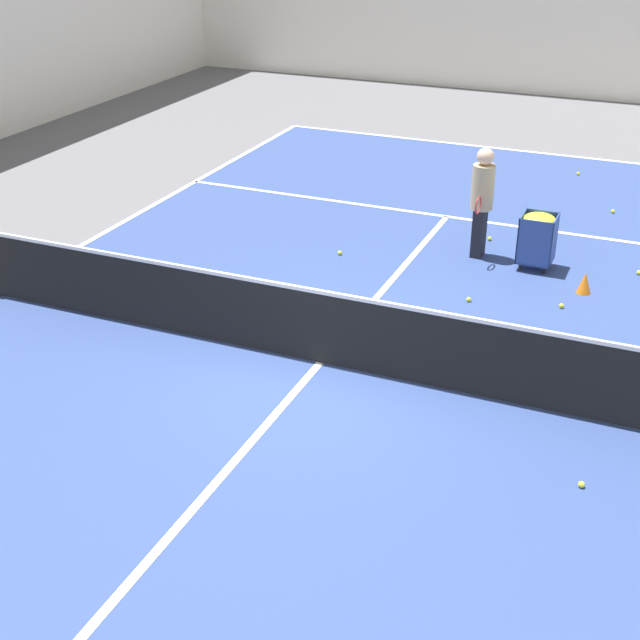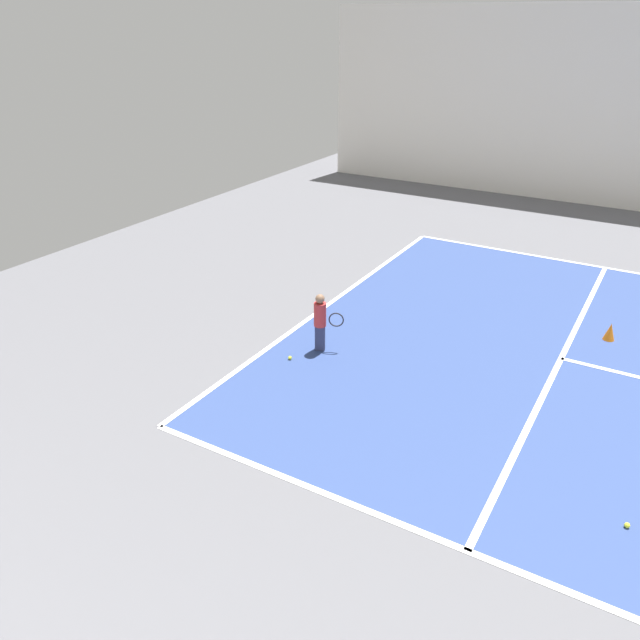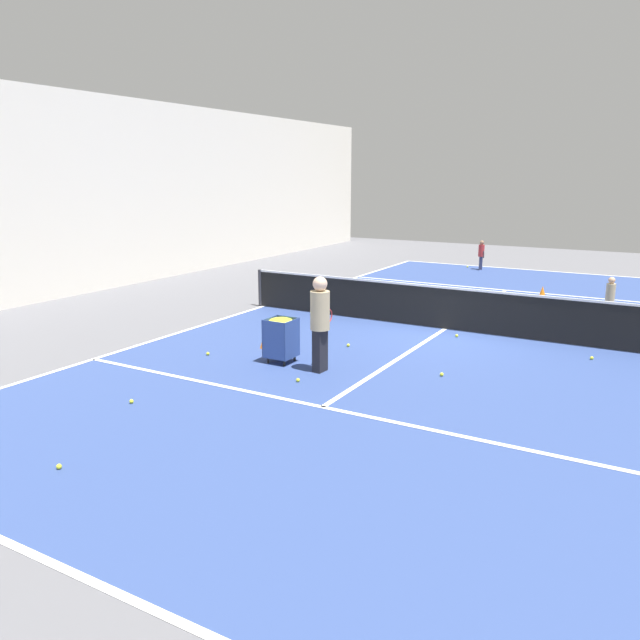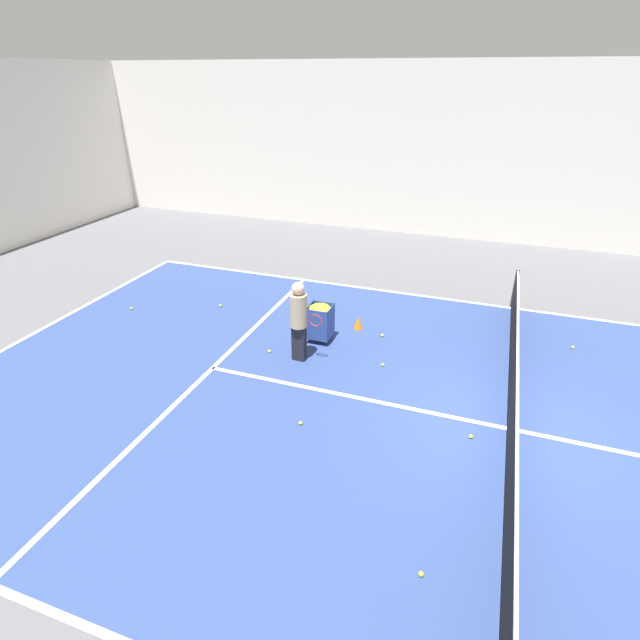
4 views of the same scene
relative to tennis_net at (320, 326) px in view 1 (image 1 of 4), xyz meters
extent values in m
plane|color=#5B5B60|center=(0.00, 0.00, -0.53)|extent=(37.20, 37.20, 0.00)
cube|color=navy|center=(0.00, 0.00, -0.53)|extent=(10.55, 21.45, 0.00)
cube|color=white|center=(0.00, 10.73, -0.53)|extent=(10.55, 0.10, 0.00)
cube|color=white|center=(0.00, 5.90, -0.53)|extent=(10.55, 0.10, 0.00)
cube|color=white|center=(0.00, 0.00, -0.53)|extent=(0.10, 11.80, 0.00)
cube|color=black|center=(0.00, 0.00, -0.03)|extent=(10.65, 0.03, 0.96)
cube|color=white|center=(0.00, 0.00, 0.47)|extent=(10.65, 0.04, 0.05)
cube|color=black|center=(0.96, 4.31, -0.13)|extent=(0.19, 0.30, 0.81)
cylinder|color=tan|center=(0.96, 4.31, 0.64)|extent=(0.38, 0.38, 0.72)
sphere|color=beige|center=(0.96, 4.31, 1.13)|extent=(0.27, 0.27, 0.27)
torus|color=#B22D2D|center=(0.99, 3.95, 0.46)|extent=(0.04, 0.28, 0.28)
cube|color=#2D478C|center=(1.92, 4.18, -0.40)|extent=(0.54, 0.54, 0.02)
cube|color=#2D478C|center=(1.92, 3.92, -0.03)|extent=(0.54, 0.02, 0.74)
cube|color=#2D478C|center=(1.92, 4.44, -0.03)|extent=(0.54, 0.02, 0.74)
cube|color=#2D478C|center=(1.66, 4.18, -0.03)|extent=(0.02, 0.54, 0.74)
cube|color=#2D478C|center=(2.18, 4.18, -0.03)|extent=(0.02, 0.54, 0.74)
ellipsoid|color=yellow|center=(1.92, 4.18, 0.28)|extent=(0.50, 0.50, 0.16)
cylinder|color=black|center=(1.73, 3.99, -0.47)|extent=(0.05, 0.05, 0.13)
cylinder|color=black|center=(2.11, 3.99, -0.47)|extent=(0.05, 0.05, 0.13)
cylinder|color=black|center=(1.73, 4.37, -0.47)|extent=(0.05, 0.05, 0.13)
cylinder|color=black|center=(2.11, 4.37, -0.47)|extent=(0.05, 0.05, 0.13)
cone|color=orange|center=(2.78, 3.50, -0.37)|extent=(0.21, 0.21, 0.32)
sphere|color=yellow|center=(2.76, 7.29, -0.50)|extent=(0.07, 0.07, 0.07)
sphere|color=yellow|center=(0.99, 5.04, -0.50)|extent=(0.07, 0.07, 0.07)
sphere|color=yellow|center=(1.28, 2.54, -0.50)|extent=(0.07, 0.07, 0.07)
sphere|color=yellow|center=(-0.48, 0.59, -0.50)|extent=(0.07, 0.07, 0.07)
sphere|color=yellow|center=(-3.37, 0.95, -0.50)|extent=(0.07, 0.07, 0.07)
sphere|color=yellow|center=(3.47, -1.32, -0.50)|extent=(0.07, 0.07, 0.07)
sphere|color=yellow|center=(3.48, 4.54, -0.50)|extent=(0.07, 0.07, 0.07)
sphere|color=yellow|center=(1.82, 9.40, -0.50)|extent=(0.07, 0.07, 0.07)
sphere|color=yellow|center=(2.57, 2.85, -0.50)|extent=(0.07, 0.07, 0.07)
sphere|color=yellow|center=(-1.12, 3.45, -0.50)|extent=(0.07, 0.07, 0.07)
camera|label=1|loc=(3.90, -9.13, 5.08)|focal=50.00mm
camera|label=2|loc=(10.75, -4.67, 5.08)|focal=35.00mm
camera|label=3|loc=(-4.61, 14.00, 3.08)|focal=35.00mm
camera|label=4|loc=(-7.66, 0.75, 5.08)|focal=28.00mm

